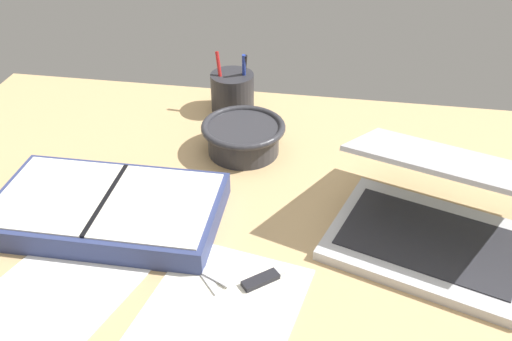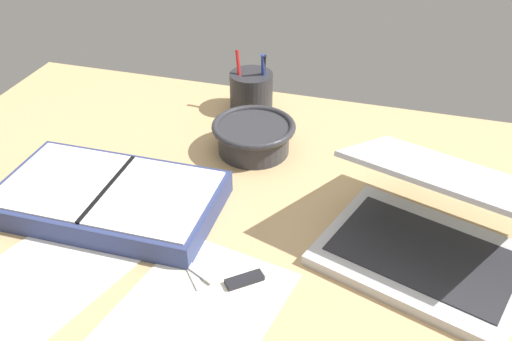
# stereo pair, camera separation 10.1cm
# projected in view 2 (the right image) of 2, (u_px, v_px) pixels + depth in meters

# --- Properties ---
(desk_top) EXTENTS (1.40, 1.00, 0.02)m
(desk_top) POSITION_uv_depth(u_px,v_px,m) (234.00, 223.00, 1.01)
(desk_top) COLOR tan
(desk_top) RESTS_ON ground
(laptop) EXTENTS (0.39, 0.39, 0.17)m
(laptop) POSITION_uv_depth(u_px,v_px,m) (434.00, 229.00, 0.91)
(laptop) COLOR #B7B7BC
(laptop) RESTS_ON desk_top
(bowl) EXTENTS (0.17, 0.17, 0.07)m
(bowl) POSITION_uv_depth(u_px,v_px,m) (254.00, 136.00, 1.17)
(bowl) COLOR #2D2D33
(bowl) RESTS_ON desk_top
(pen_cup) EXTENTS (0.10, 0.10, 0.14)m
(pen_cup) POSITION_uv_depth(u_px,v_px,m) (251.00, 91.00, 1.32)
(pen_cup) COLOR #28282D
(pen_cup) RESTS_ON desk_top
(planner) EXTENTS (0.39, 0.23, 0.05)m
(planner) POSITION_uv_depth(u_px,v_px,m) (109.00, 198.00, 1.02)
(planner) COLOR navy
(planner) RESTS_ON desk_top
(scissors) EXTENTS (0.13, 0.12, 0.01)m
(scissors) POSITION_uv_depth(u_px,v_px,m) (175.00, 250.00, 0.93)
(scissors) COLOR #B7B7BC
(scissors) RESTS_ON desk_top
(paper_sheet_front) EXTENTS (0.26, 0.31, 0.00)m
(paper_sheet_front) POSITION_uv_depth(u_px,v_px,m) (196.00, 310.00, 0.83)
(paper_sheet_front) COLOR silver
(paper_sheet_front) RESTS_ON desk_top
(paper_sheet_beside_planner) EXTENTS (0.26, 0.29, 0.00)m
(paper_sheet_beside_planner) POSITION_uv_depth(u_px,v_px,m) (47.00, 275.00, 0.89)
(paper_sheet_beside_planner) COLOR white
(paper_sheet_beside_planner) RESTS_ON desk_top
(usb_drive) EXTENTS (0.07, 0.06, 0.01)m
(usb_drive) POSITION_uv_depth(u_px,v_px,m) (246.00, 280.00, 0.88)
(usb_drive) COLOR black
(usb_drive) RESTS_ON desk_top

